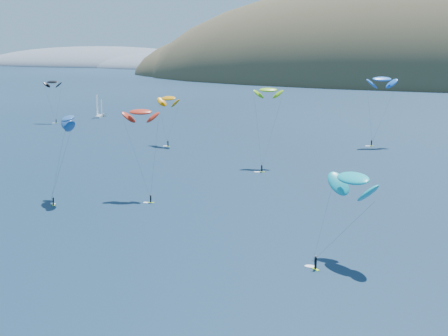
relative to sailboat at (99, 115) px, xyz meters
name	(u,v)px	position (x,y,z in m)	size (l,w,h in m)	color
headland	(116,67)	(-329.67, 543.17, -4.33)	(460.00, 250.00, 60.00)	slate
sailboat	(99,115)	(0.00, 0.00, 0.00)	(9.97, 9.16, 11.90)	silver
kitesurfer_1	(168,98)	(65.03, -55.79, 14.71)	(10.50, 8.86, 18.38)	#B9F61B
kitesurfer_3	(268,90)	(107.10, -76.19, 20.17)	(8.61, 14.92, 23.40)	#B9F61B
kitesurfer_4	(382,79)	(131.66, -29.68, 21.21)	(11.15, 9.44, 25.06)	#B9F61B
kitesurfer_5	(353,178)	(144.50, -146.00, 12.31)	(11.39, 13.56, 16.28)	#B9F61B
kitesurfer_9	(141,112)	(91.94, -121.48, 18.09)	(10.46, 9.55, 21.32)	#B9F61B
kitesurfer_10	(68,119)	(78.17, -129.68, 16.93)	(9.17, 13.02, 20.43)	#B9F61B
kitesurfer_12	(53,82)	(-8.16, -22.09, 16.31)	(8.48, 5.90, 19.51)	#B9F61B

